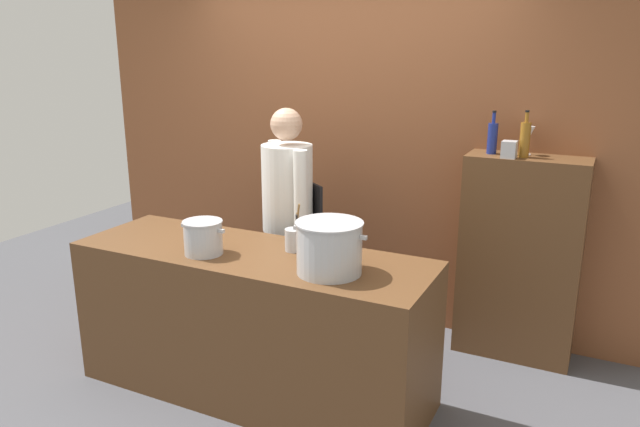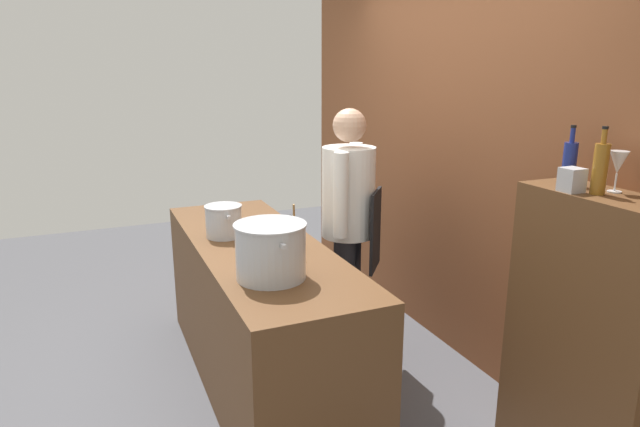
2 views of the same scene
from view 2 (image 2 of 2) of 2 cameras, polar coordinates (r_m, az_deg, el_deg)
ground_plane at (r=3.65m, az=-6.02°, el=-16.70°), size 8.00×8.00×0.00m
brick_back_panel at (r=3.78m, az=14.28°, el=8.24°), size 4.40×0.10×3.00m
prep_counter at (r=3.44m, az=-6.22°, el=-10.29°), size 2.14×0.70×0.90m
bar_cabinet at (r=2.91m, az=25.98°, el=-11.50°), size 0.76×0.32×1.37m
chef at (r=3.58m, az=3.00°, el=-0.39°), size 0.45×0.42×1.66m
stockpot_large at (r=2.71m, az=-5.10°, el=-3.86°), size 0.41×0.36×0.28m
stockpot_small at (r=3.42m, az=-9.89°, el=-0.77°), size 0.29×0.23×0.19m
utensil_crock at (r=3.10m, az=-2.98°, el=-2.74°), size 0.10×0.10×0.28m
wine_bottle_cobalt at (r=2.84m, az=24.29°, el=4.84°), size 0.06×0.06×0.28m
wine_bottle_amber at (r=2.67m, az=26.88°, el=4.22°), size 0.06×0.06×0.29m
wine_glass_short at (r=2.74m, az=28.34°, el=4.56°), size 0.08×0.08×0.18m
spice_tin_silver at (r=2.68m, az=24.50°, el=3.16°), size 0.09×0.09×0.11m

